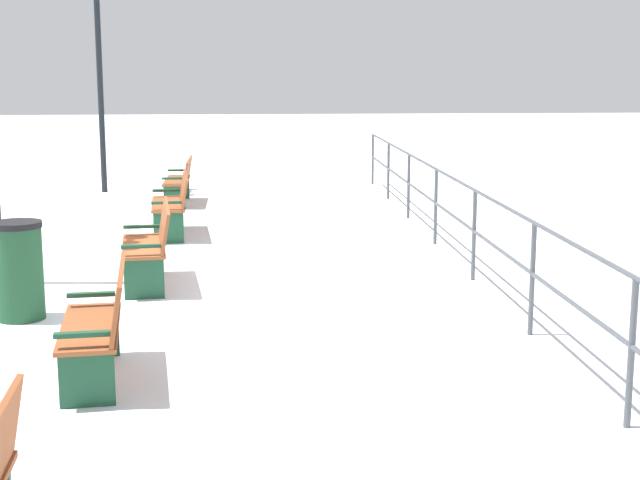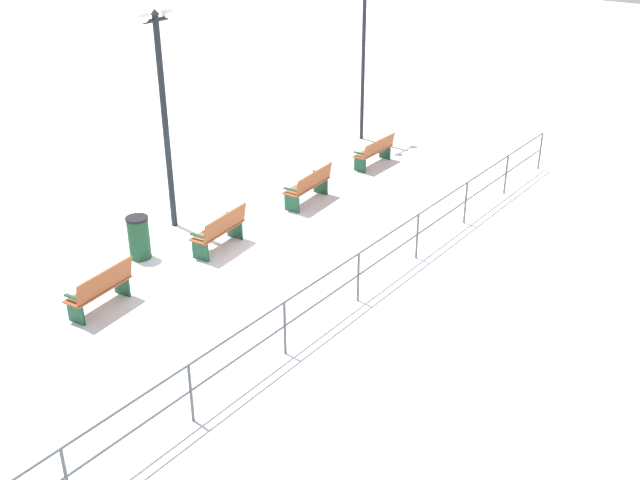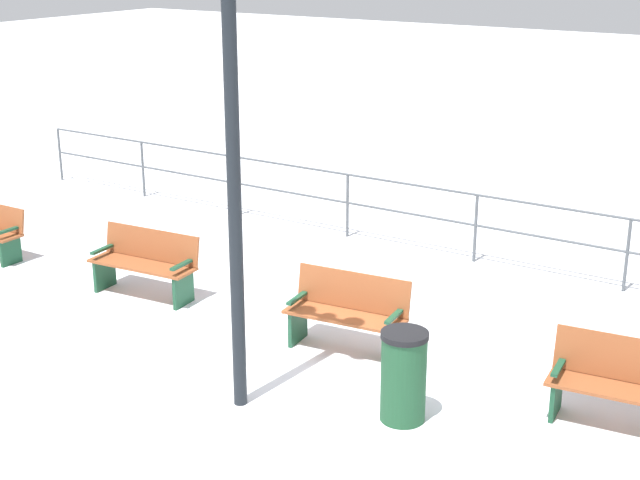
{
  "view_description": "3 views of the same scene",
  "coord_description": "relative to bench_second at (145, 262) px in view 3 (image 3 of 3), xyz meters",
  "views": [
    {
      "loc": [
        -1.34,
        10.62,
        2.49
      ],
      "look_at": [
        -2.06,
        0.91,
        0.68
      ],
      "focal_mm": 52.17,
      "sensor_mm": 36.0,
      "label": 1
    },
    {
      "loc": [
        -11.28,
        11.02,
        7.96
      ],
      "look_at": [
        -2.78,
        -0.29,
        0.9
      ],
      "focal_mm": 42.71,
      "sensor_mm": 36.0,
      "label": 2
    },
    {
      "loc": [
        8.65,
        5.29,
        4.84
      ],
      "look_at": [
        -2.14,
        -1.68,
        0.56
      ],
      "focal_mm": 51.55,
      "sensor_mm": 36.0,
      "label": 3
    }
  ],
  "objects": [
    {
      "name": "trash_bin",
      "position": [
        1.15,
        4.68,
        0.01
      ],
      "size": [
        0.5,
        0.5,
        0.99
      ],
      "color": "#1E4C2D",
      "rests_on": "ground"
    },
    {
      "name": "ground_plane",
      "position": [
        0.17,
        3.31,
        -0.49
      ],
      "size": [
        80.0,
        80.0,
        0.0
      ],
      "primitive_type": "plane",
      "color": "white",
      "rests_on": "ground"
    },
    {
      "name": "bench_fourth",
      "position": [
        0.05,
        6.61,
        -0.01
      ],
      "size": [
        0.67,
        1.49,
        0.93
      ],
      "rotation": [
        0.0,
        0.0,
        0.11
      ],
      "color": "brown",
      "rests_on": "ground"
    },
    {
      "name": "bench_third",
      "position": [
        -0.01,
        3.3,
        0.0
      ],
      "size": [
        0.7,
        1.53,
        0.94
      ],
      "rotation": [
        0.0,
        0.0,
        0.11
      ],
      "color": "brown",
      "rests_on": "ground"
    },
    {
      "name": "bench_second",
      "position": [
        0.0,
        0.0,
        0.0
      ],
      "size": [
        0.67,
        1.62,
        0.92
      ],
      "rotation": [
        0.0,
        0.0,
        0.09
      ],
      "color": "brown",
      "rests_on": "ground"
    },
    {
      "name": "lamppost_middle",
      "position": [
        1.8,
        3.05,
        2.89
      ],
      "size": [
        0.28,
        0.96,
        5.17
      ],
      "color": "black",
      "rests_on": "ground"
    },
    {
      "name": "waterfront_railing",
      "position": [
        -3.79,
        3.31,
        0.26
      ],
      "size": [
        0.05,
        18.51,
        1.09
      ],
      "color": "#4C5156",
      "rests_on": "ground"
    }
  ]
}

